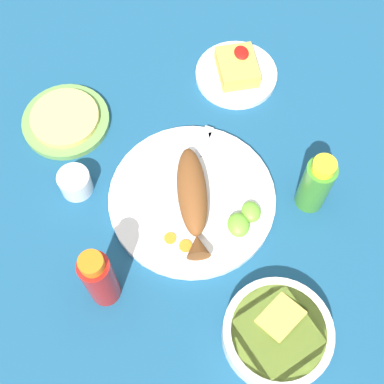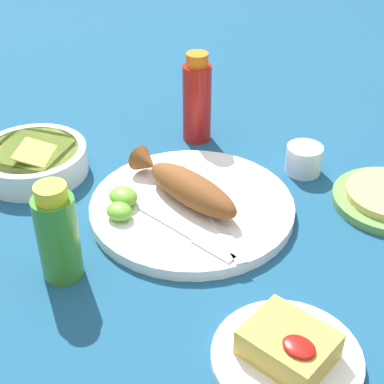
{
  "view_description": "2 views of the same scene",
  "coord_description": "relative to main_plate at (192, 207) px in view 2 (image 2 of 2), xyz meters",
  "views": [
    {
      "loc": [
        -0.43,
        0.08,
        0.94
      ],
      "look_at": [
        0.0,
        0.0,
        0.04
      ],
      "focal_mm": 50.0,
      "sensor_mm": 36.0,
      "label": 1
    },
    {
      "loc": [
        0.49,
        -0.56,
        0.55
      ],
      "look_at": [
        0.0,
        0.0,
        0.04
      ],
      "focal_mm": 55.0,
      "sensor_mm": 36.0,
      "label": 2
    }
  ],
  "objects": [
    {
      "name": "lime_wedge_main",
      "position": [
        -0.08,
        -0.07,
        0.02
      ],
      "size": [
        0.05,
        0.04,
        0.03
      ],
      "primitive_type": "ellipsoid",
      "color": "#6BB233",
      "rests_on": "main_plate"
    },
    {
      "name": "carrot_slice_mid",
      "position": [
        -0.1,
        0.03,
        0.01
      ],
      "size": [
        0.02,
        0.02,
        0.0
      ],
      "primitive_type": "cylinder",
      "color": "orange",
      "rests_on": "main_plate"
    },
    {
      "name": "ground_plane",
      "position": [
        0.0,
        0.0,
        -0.01
      ],
      "size": [
        4.0,
        4.0,
        0.0
      ],
      "primitive_type": "plane",
      "color": "navy"
    },
    {
      "name": "fried_fish",
      "position": [
        -0.01,
        0.0,
        0.03
      ],
      "size": [
        0.22,
        0.07,
        0.05
      ],
      "rotation": [
        0.0,
        0.0,
        -0.09
      ],
      "color": "brown",
      "rests_on": "main_plate"
    },
    {
      "name": "fork_far",
      "position": [
        0.05,
        -0.07,
        0.01
      ],
      "size": [
        0.19,
        0.02,
        0.0
      ],
      "rotation": [
        0.0,
        0.0,
        6.27
      ],
      "color": "silver",
      "rests_on": "main_plate"
    },
    {
      "name": "hot_sauce_bottle_green",
      "position": [
        -0.04,
        -0.22,
        0.06
      ],
      "size": [
        0.06,
        0.06,
        0.14
      ],
      "color": "#3D8428",
      "rests_on": "ground_plane"
    },
    {
      "name": "main_plate",
      "position": [
        0.0,
        0.0,
        0.0
      ],
      "size": [
        0.32,
        0.32,
        0.02
      ],
      "primitive_type": "cylinder",
      "color": "white",
      "rests_on": "ground_plane"
    },
    {
      "name": "hot_sauce_bottle_red",
      "position": [
        -0.15,
        0.18,
        0.07
      ],
      "size": [
        0.05,
        0.05,
        0.17
      ],
      "color": "#B21914",
      "rests_on": "ground_plane"
    },
    {
      "name": "lime_wedge_side",
      "position": [
        -0.06,
        -0.1,
        0.02
      ],
      "size": [
        0.04,
        0.04,
        0.02
      ],
      "primitive_type": "ellipsoid",
      "color": "#6BB233",
      "rests_on": "main_plate"
    },
    {
      "name": "carrot_slice_near",
      "position": [
        -0.08,
        0.05,
        0.01
      ],
      "size": [
        0.02,
        0.02,
        0.0
      ],
      "primitive_type": "cylinder",
      "color": "orange",
      "rests_on": "main_plate"
    },
    {
      "name": "fries_pile",
      "position": [
        0.28,
        -0.15,
        0.02
      ],
      "size": [
        0.1,
        0.08,
        0.04
      ],
      "color": "gold",
      "rests_on": "side_plate_fries"
    },
    {
      "name": "salt_cup",
      "position": [
        0.07,
        0.22,
        0.01
      ],
      "size": [
        0.06,
        0.06,
        0.05
      ],
      "color": "silver",
      "rests_on": "ground_plane"
    },
    {
      "name": "guacamole_bowl",
      "position": [
        -0.28,
        -0.09,
        0.02
      ],
      "size": [
        0.18,
        0.18,
        0.06
      ],
      "color": "white",
      "rests_on": "ground_plane"
    },
    {
      "name": "fork_near",
      "position": [
        0.08,
        -0.02,
        0.01
      ],
      "size": [
        0.17,
        0.1,
        0.0
      ],
      "rotation": [
        0.0,
        0.0,
        5.76
      ],
      "color": "silver",
      "rests_on": "main_plate"
    },
    {
      "name": "side_plate_fries",
      "position": [
        0.28,
        -0.15,
        -0.0
      ],
      "size": [
        0.18,
        0.18,
        0.01
      ],
      "primitive_type": "cylinder",
      "color": "white",
      "rests_on": "ground_plane"
    }
  ]
}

